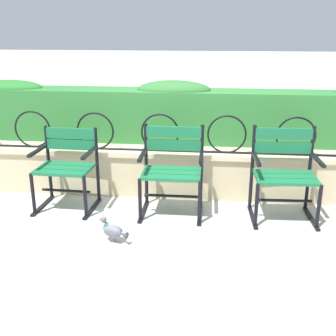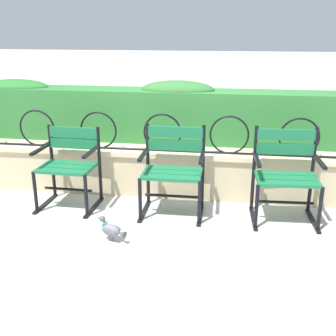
% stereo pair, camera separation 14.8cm
% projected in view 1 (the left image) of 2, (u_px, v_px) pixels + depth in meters
% --- Properties ---
extents(ground_plane, '(60.00, 60.00, 0.00)m').
position_uv_depth(ground_plane, '(167.00, 227.00, 4.04)').
color(ground_plane, '#B7B5AF').
extents(stone_wall, '(7.59, 0.41, 0.52)m').
position_uv_depth(stone_wall, '(175.00, 172.00, 4.76)').
color(stone_wall, '#C6B289').
rests_on(stone_wall, ground).
extents(iron_arch_fence, '(7.05, 0.02, 0.42)m').
position_uv_depth(iron_arch_fence, '(162.00, 135.00, 4.56)').
color(iron_arch_fence, black).
rests_on(iron_arch_fence, stone_wall).
extents(hedge_row, '(7.44, 0.46, 0.71)m').
position_uv_depth(hedge_row, '(179.00, 114.00, 4.96)').
color(hedge_row, '#2D7033').
rests_on(hedge_row, stone_wall).
extents(park_chair_left, '(0.60, 0.54, 0.82)m').
position_uv_depth(park_chair_left, '(67.00, 165.00, 4.37)').
color(park_chair_left, '#19663D').
rests_on(park_chair_left, ground).
extents(park_chair_centre, '(0.62, 0.52, 0.88)m').
position_uv_depth(park_chair_centre, '(172.00, 168.00, 4.23)').
color(park_chair_centre, '#19663D').
rests_on(park_chair_centre, ground).
extents(park_chair_right, '(0.64, 0.55, 0.90)m').
position_uv_depth(park_chair_right, '(284.00, 171.00, 4.12)').
color(park_chair_right, '#19663D').
rests_on(park_chair_right, ground).
extents(pigeon_near_chairs, '(0.28, 0.17, 0.22)m').
position_uv_depth(pigeon_near_chairs, '(113.00, 231.00, 3.72)').
color(pigeon_near_chairs, slate).
rests_on(pigeon_near_chairs, ground).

